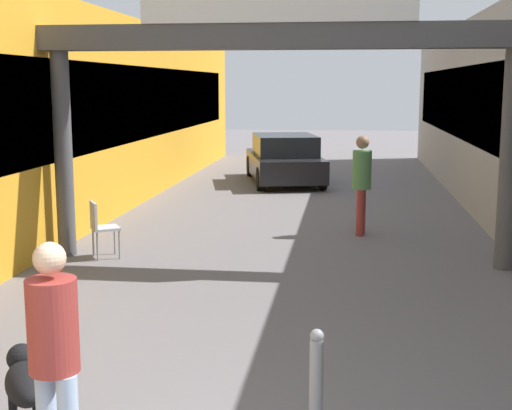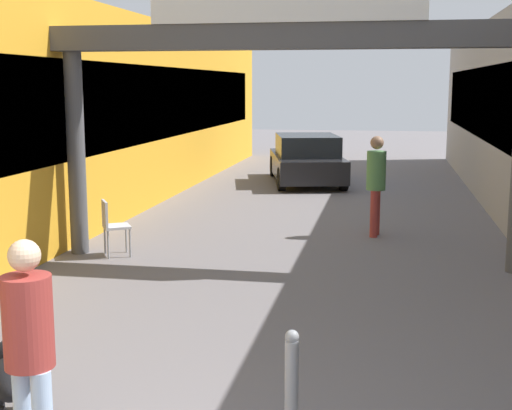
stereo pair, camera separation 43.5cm
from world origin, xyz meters
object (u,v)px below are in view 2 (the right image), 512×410
Objects in this scene: pedestrian_with_dog at (29,342)px; cafe_chair_aluminium_nearer at (112,222)px; bollard_post_metal at (291,394)px; pedestrian_carrying_crate at (376,179)px; parked_car_black at (307,160)px; dog_on_leash at (10,375)px.

cafe_chair_aluminium_nearer is at bearing 106.94° from pedestrian_with_dog.
bollard_post_metal is 6.67m from cafe_chair_aluminium_nearer.
pedestrian_carrying_crate is 0.42× the size of parked_car_black.
pedestrian_with_dog is 8.70m from pedestrian_carrying_crate.
dog_on_leash is at bearing -76.60° from cafe_chair_aluminium_nearer.
pedestrian_carrying_crate is 2.01× the size of cafe_chair_aluminium_nearer.
dog_on_leash is 0.84× the size of bollard_post_metal.
cafe_chair_aluminium_nearer is at bearing -102.87° from parked_car_black.
bollard_post_metal is at bearing -57.35° from cafe_chair_aluminium_nearer.
parked_car_black reaches higher than bollard_post_metal.
pedestrian_carrying_crate reaches higher than bollard_post_metal.
pedestrian_carrying_crate is 8.20m from dog_on_leash.
parked_car_black is (2.06, 9.01, 0.10)m from cafe_chair_aluminium_nearer.
pedestrian_with_dog is 0.93× the size of pedestrian_carrying_crate.
bollard_post_metal is (2.31, -0.22, 0.13)m from dog_on_leash.
parked_car_black is (0.19, 15.13, -0.30)m from pedestrian_with_dog.
pedestrian_with_dog is 6.41m from cafe_chair_aluminium_nearer.
pedestrian_with_dog is 15.14m from parked_car_black.
bollard_post_metal is (-0.45, -7.91, -0.54)m from pedestrian_carrying_crate.
parked_car_black is (0.77, 14.41, 0.28)m from dog_on_leash.
pedestrian_carrying_crate is at bearing -73.52° from parked_car_black.
parked_car_black is (-1.99, 6.71, -0.39)m from pedestrian_carrying_crate.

